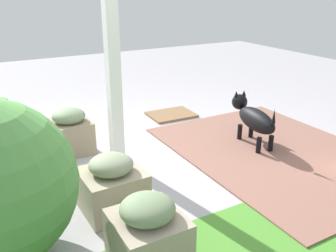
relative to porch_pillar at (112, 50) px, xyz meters
name	(u,v)px	position (x,y,z in m)	size (l,w,h in m)	color
ground_plane	(155,161)	(-0.32, 0.19, -1.09)	(12.00, 12.00, 0.00)	#A39FA5
brick_path	(276,152)	(-1.50, 0.62, -1.08)	(1.80, 2.40, 0.02)	#895C4E
porch_pillar	(112,50)	(0.00, 0.00, 0.00)	(0.11, 0.11, 2.17)	white
stone_planter_nearest	(70,132)	(0.33, -0.44, -0.87)	(0.40, 0.43, 0.46)	gray
stone_planter_mid	(112,186)	(0.35, 0.77, -0.88)	(0.46, 0.44, 0.46)	#9E9379
stone_planter_far	(148,232)	(0.36, 1.40, -0.88)	(0.43, 0.44, 0.45)	tan
terracotta_pot_tall	(7,146)	(0.95, -0.31, -0.84)	(0.24, 0.24, 0.69)	#9F552E
dog	(254,118)	(-1.43, 0.33, -0.78)	(0.31, 0.77, 0.52)	black
doormat	(171,115)	(-1.12, -0.90, -1.07)	(0.58, 0.45, 0.03)	#846042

